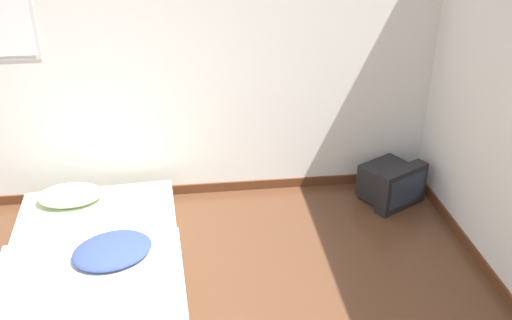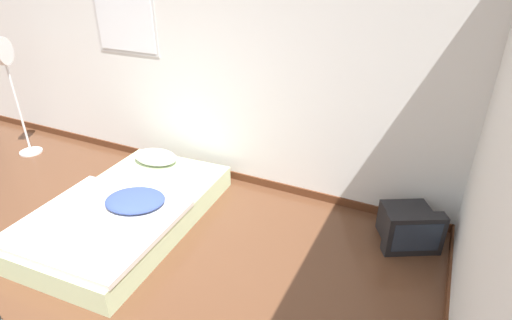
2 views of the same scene
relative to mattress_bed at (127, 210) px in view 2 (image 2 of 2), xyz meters
The scene contains 4 objects.
wall_back 1.70m from the mattress_bed, 86.13° to the left, with size 7.99×0.08×2.60m.
mattress_bed is the anchor object (origin of this frame).
crt_tv 2.65m from the mattress_bed, 19.08° to the left, with size 0.60×0.58×0.39m.
standing_fan 2.53m from the mattress_bed, 164.09° to the left, with size 0.28×0.33×1.50m.
Camera 2 is at (2.44, -0.95, 2.36)m, focal length 28.00 mm.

